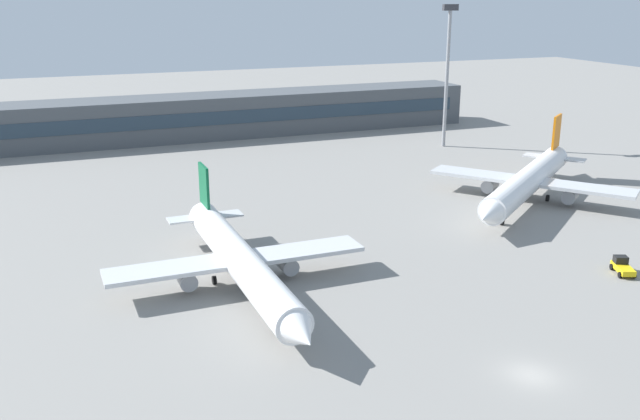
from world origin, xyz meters
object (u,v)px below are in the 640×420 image
airplane_mid (528,181)px  baggage_tug_yellow (622,266)px  floodlight_tower_west (447,67)px  airplane_near (241,261)px

airplane_mid → baggage_tug_yellow: size_ratio=9.19×
baggage_tug_yellow → floodlight_tower_west: size_ratio=0.14×
airplane_mid → baggage_tug_yellow: (-7.44, -26.78, -2.45)m
airplane_near → baggage_tug_yellow: 42.33m
airplane_near → baggage_tug_yellow: size_ratio=10.28×
airplane_near → airplane_mid: 50.41m
floodlight_tower_west → airplane_near: bearing=-136.6°
baggage_tug_yellow → floodlight_tower_west: (17.07, 66.25, 15.16)m
airplane_mid → floodlight_tower_west: floodlight_tower_west is taller
airplane_mid → baggage_tug_yellow: 27.90m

